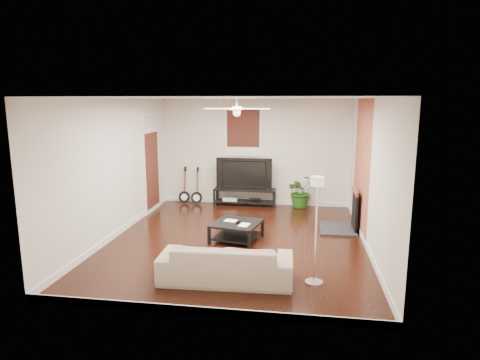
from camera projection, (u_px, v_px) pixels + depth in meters
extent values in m
cube|color=black|center=(237.00, 240.00, 8.28)|extent=(5.00, 6.00, 0.01)
cube|color=white|center=(237.00, 98.00, 7.75)|extent=(5.00, 6.00, 0.01)
cube|color=silver|center=(255.00, 152.00, 10.92)|extent=(5.00, 0.01, 2.80)
cube|color=silver|center=(199.00, 212.00, 5.10)|extent=(5.00, 0.01, 2.80)
cube|color=silver|center=(116.00, 168.00, 8.38)|extent=(0.01, 6.00, 2.80)
cube|color=silver|center=(370.00, 175.00, 7.65)|extent=(0.01, 6.00, 2.80)
cube|color=#B4583A|center=(362.00, 166.00, 8.62)|extent=(0.02, 2.20, 2.80)
cube|color=black|center=(345.00, 209.00, 8.84)|extent=(0.80, 1.10, 0.92)
cube|color=black|center=(243.00, 132.00, 10.83)|extent=(1.00, 0.06, 1.30)
cube|color=white|center=(151.00, 162.00, 10.24)|extent=(0.08, 1.00, 2.50)
cube|color=black|center=(245.00, 197.00, 10.97)|extent=(1.63, 0.43, 0.46)
imported|color=black|center=(245.00, 173.00, 10.86)|extent=(1.46, 0.19, 0.84)
cube|color=black|center=(237.00, 231.00, 8.23)|extent=(1.04, 1.04, 0.37)
imported|color=tan|center=(226.00, 262.00, 6.36)|extent=(2.07, 0.88, 0.60)
imported|color=#215117|center=(301.00, 191.00, 10.75)|extent=(1.01, 0.97, 0.87)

